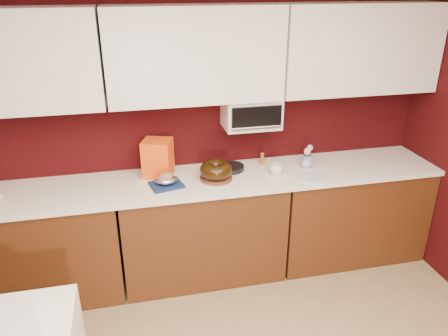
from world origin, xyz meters
TOP-DOWN VIEW (x-y plane):
  - wall_back at (0.00, 2.25)m, footprint 4.00×0.02m
  - base_cabinet_left at (-1.33, 1.94)m, footprint 1.31×0.58m
  - base_cabinet_center at (0.00, 1.94)m, footprint 1.31×0.58m
  - base_cabinet_right at (1.33, 1.94)m, footprint 1.31×0.58m
  - countertop at (0.00, 1.94)m, footprint 4.00×0.62m
  - upper_cabinet_left at (-1.33, 2.08)m, footprint 1.31×0.33m
  - upper_cabinet_center at (0.00, 2.08)m, footprint 1.31×0.33m
  - upper_cabinet_right at (1.33, 2.08)m, footprint 1.31×0.33m
  - toaster_oven at (0.45, 2.10)m, footprint 0.45×0.30m
  - toaster_oven_door at (0.45, 1.94)m, footprint 0.40×0.02m
  - toaster_oven_handle at (0.45, 1.93)m, footprint 0.42×0.02m
  - cake_base at (0.12, 1.90)m, footprint 0.31×0.31m
  - bundt_cake at (0.12, 1.90)m, footprint 0.33×0.33m
  - navy_towel at (-0.28, 1.87)m, footprint 0.28×0.25m
  - foil_ham_nest at (-0.28, 1.87)m, footprint 0.19×0.17m
  - roasted_ham at (-0.28, 1.87)m, footprint 0.13×0.12m
  - pandoro_box at (-0.32, 2.08)m, footprint 0.28×0.26m
  - dark_pan at (0.27, 2.06)m, footprint 0.23×0.23m
  - coffee_mug at (0.61, 1.89)m, footprint 0.12×0.12m
  - blue_jar at (0.92, 1.98)m, footprint 0.11×0.11m
  - flower_vase at (0.90, 1.96)m, footprint 0.10×0.10m
  - flower_pink at (0.90, 1.96)m, footprint 0.06×0.06m
  - flower_blue at (0.93, 1.98)m, footprint 0.05×0.05m
  - china_plate at (0.86, 1.76)m, footprint 0.27×0.27m
  - amber_bottle at (0.57, 2.15)m, footprint 0.04×0.04m
  - newspaper_stack at (-1.22, 0.64)m, footprint 0.39×0.37m
  - amber_bottle_tall at (0.56, 2.11)m, footprint 0.04×0.04m

SIDE VIEW (x-z plane):
  - base_cabinet_left at x=-1.33m, z-range 0.00..0.86m
  - base_cabinet_center at x=0.00m, z-range 0.00..0.86m
  - base_cabinet_right at x=1.33m, z-range 0.00..0.86m
  - newspaper_stack at x=-1.22m, z-range 0.75..0.86m
  - countertop at x=0.00m, z-range 0.86..0.90m
  - china_plate at x=0.86m, z-range 0.90..0.91m
  - navy_towel at x=-0.28m, z-range 0.90..0.92m
  - cake_base at x=0.12m, z-range 0.90..0.92m
  - dark_pan at x=0.27m, z-range 0.90..0.94m
  - amber_bottle at x=0.57m, z-range 0.90..0.99m
  - coffee_mug at x=0.61m, z-range 0.90..1.00m
  - blue_jar at x=0.92m, z-range 0.90..1.00m
  - amber_bottle_tall at x=0.56m, z-range 0.90..1.01m
  - foil_ham_nest at x=-0.28m, z-range 0.92..0.99m
  - flower_vase at x=0.90m, z-range 0.90..1.01m
  - roasted_ham at x=-0.28m, z-range 0.94..1.02m
  - bundt_cake at x=0.12m, z-range 0.93..1.03m
  - flower_pink at x=0.90m, z-range 1.02..1.08m
  - pandoro_box at x=-0.32m, z-range 0.90..1.20m
  - flower_blue at x=0.93m, z-range 1.04..1.10m
  - wall_back at x=0.00m, z-range 0.00..2.50m
  - toaster_oven_handle at x=0.45m, z-range 1.29..1.31m
  - toaster_oven at x=0.45m, z-range 1.25..1.50m
  - toaster_oven_door at x=0.45m, z-range 1.28..1.47m
  - upper_cabinet_left at x=-1.33m, z-range 1.50..2.20m
  - upper_cabinet_center at x=0.00m, z-range 1.50..2.20m
  - upper_cabinet_right at x=1.33m, z-range 1.50..2.20m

